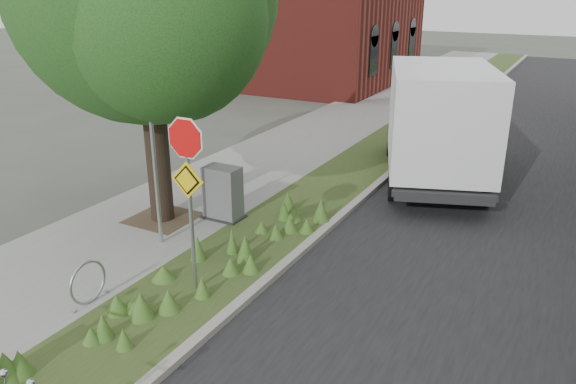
# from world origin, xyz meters

# --- Properties ---
(ground) EXTENTS (120.00, 120.00, 0.00)m
(ground) POSITION_xyz_m (0.00, 0.00, 0.00)
(ground) COLOR #4C5147
(ground) RESTS_ON ground
(sidewalk_near) EXTENTS (3.50, 60.00, 0.12)m
(sidewalk_near) POSITION_xyz_m (-4.25, 10.00, 0.06)
(sidewalk_near) COLOR gray
(sidewalk_near) RESTS_ON ground
(verge) EXTENTS (2.00, 60.00, 0.12)m
(verge) POSITION_xyz_m (-1.50, 10.00, 0.06)
(verge) COLOR #32451D
(verge) RESTS_ON ground
(kerb_near) EXTENTS (0.20, 60.00, 0.13)m
(kerb_near) POSITION_xyz_m (-0.50, 10.00, 0.07)
(kerb_near) COLOR #9E9991
(kerb_near) RESTS_ON ground
(road) EXTENTS (7.00, 60.00, 0.01)m
(road) POSITION_xyz_m (3.00, 10.00, 0.01)
(road) COLOR black
(road) RESTS_ON ground
(street_tree_main) EXTENTS (6.21, 5.54, 7.66)m
(street_tree_main) POSITION_xyz_m (-4.08, 2.86, 4.80)
(street_tree_main) COLOR black
(street_tree_main) RESTS_ON ground
(bare_post) EXTENTS (0.08, 0.08, 4.00)m
(bare_post) POSITION_xyz_m (-3.20, 1.80, 2.12)
(bare_post) COLOR #A5A8AD
(bare_post) RESTS_ON ground
(bike_hoop) EXTENTS (0.06, 0.78, 0.77)m
(bike_hoop) POSITION_xyz_m (-2.70, -0.60, 0.50)
(bike_hoop) COLOR #A5A8AD
(bike_hoop) RESTS_ON ground
(sign_assembly) EXTENTS (0.94, 0.08, 3.22)m
(sign_assembly) POSITION_xyz_m (-1.40, 0.58, 2.33)
(sign_assembly) COLOR #A5A8AD
(sign_assembly) RESTS_ON ground
(brick_building) EXTENTS (9.40, 10.40, 8.30)m
(brick_building) POSITION_xyz_m (-9.50, 22.00, 4.21)
(brick_building) COLOR maroon
(brick_building) RESTS_ON ground
(box_truck) EXTENTS (4.20, 6.49, 2.74)m
(box_truck) POSITION_xyz_m (0.66, 8.63, 1.79)
(box_truck) COLOR #262628
(box_truck) RESTS_ON ground
(utility_cabinet) EXTENTS (0.91, 0.61, 1.22)m
(utility_cabinet) POSITION_xyz_m (-2.80, 3.50, 0.70)
(utility_cabinet) COLOR #262628
(utility_cabinet) RESTS_ON ground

